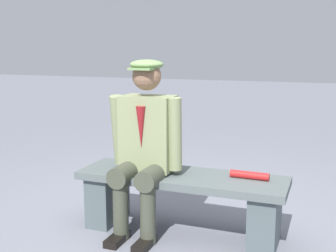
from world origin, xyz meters
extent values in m
plane|color=slate|center=(0.00, 0.00, 0.00)|extent=(30.00, 30.00, 0.00)
cube|color=#535C5C|center=(0.00, 0.00, 0.42)|extent=(1.52, 0.47, 0.05)
cube|color=#4A5659|center=(-0.61, 0.00, 0.20)|extent=(0.19, 0.40, 0.39)
cube|color=#4A5659|center=(0.61, 0.00, 0.20)|extent=(0.19, 0.40, 0.39)
cube|color=gray|center=(0.26, 0.00, 0.74)|extent=(0.38, 0.25, 0.54)
cylinder|color=#1E2338|center=(0.26, 0.00, 0.98)|extent=(0.21, 0.21, 0.06)
cone|color=maroon|center=(0.26, 0.13, 0.80)|extent=(0.07, 0.07, 0.30)
sphere|color=#8C664C|center=(0.26, 0.02, 1.15)|extent=(0.21, 0.21, 0.21)
ellipsoid|color=#6F8E54|center=(0.26, 0.02, 1.23)|extent=(0.24, 0.24, 0.07)
cube|color=#6F8E54|center=(0.26, 0.11, 1.21)|extent=(0.17, 0.09, 0.02)
cylinder|color=#3E4234|center=(0.15, 0.13, 0.46)|extent=(0.15, 0.39, 0.15)
cylinder|color=#3E4234|center=(0.15, 0.26, 0.23)|extent=(0.11, 0.11, 0.46)
cube|color=black|center=(0.15, 0.32, 0.03)|extent=(0.10, 0.24, 0.05)
cylinder|color=gray|center=(0.04, 0.04, 0.75)|extent=(0.10, 0.12, 0.52)
cylinder|color=#3E4234|center=(0.36, 0.13, 0.46)|extent=(0.15, 0.39, 0.15)
cylinder|color=#3E4234|center=(0.36, 0.26, 0.23)|extent=(0.11, 0.11, 0.46)
cube|color=black|center=(0.36, 0.32, 0.03)|extent=(0.10, 0.24, 0.05)
cylinder|color=gray|center=(0.48, 0.04, 0.75)|extent=(0.11, 0.18, 0.53)
cylinder|color=#B21E1E|center=(-0.48, -0.07, 0.47)|extent=(0.27, 0.06, 0.05)
camera|label=1|loc=(-0.98, 2.84, 1.35)|focal=46.06mm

